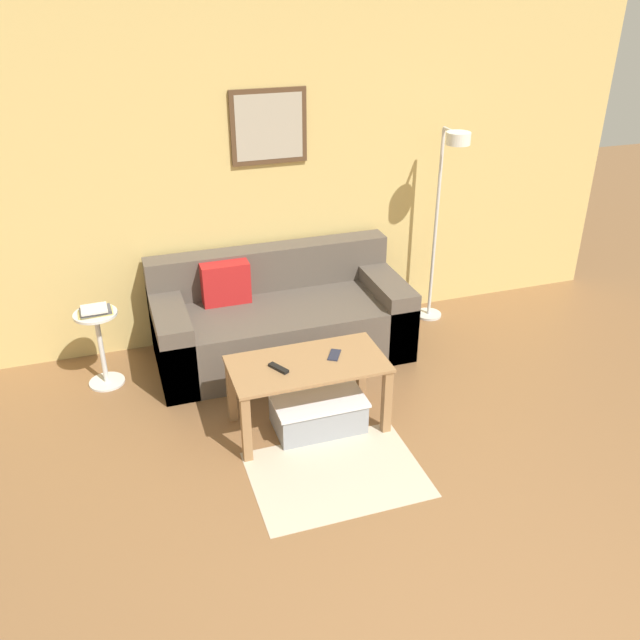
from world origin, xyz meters
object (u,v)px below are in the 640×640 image
Objects in this scene: side_table at (100,342)px; remote_control at (279,368)px; coffee_table at (308,376)px; storage_bin at (318,412)px; couch at (280,320)px; floor_lamp at (447,195)px; cell_phone at (334,355)px; book_stack at (95,311)px.

remote_control is at bearing -42.66° from side_table.
coffee_table is 0.28m from storage_bin.
remote_control reaches higher than coffee_table.
remote_control is at bearing -174.10° from coffee_table.
floor_lamp is at bearing 3.02° from couch.
floor_lamp is 2.84m from side_table.
storage_bin is 0.46m from remote_control.
cell_phone reaches higher than storage_bin.
floor_lamp is 2.82× the size of side_table.
storage_bin is at bearing -37.12° from side_table.
side_table is (-2.73, -0.09, -0.78)m from floor_lamp.
side_table is at bearing -178.07° from floor_lamp.
book_stack is (-1.33, -0.04, 0.32)m from couch.
coffee_table is 1.58m from side_table.
couch is 3.19× the size of storage_bin.
side_table reaches higher than storage_bin.
couch is 8.15× the size of book_stack.
floor_lamp reaches higher than couch.
couch reaches higher than cell_phone.
floor_lamp is (1.42, 1.08, 1.01)m from storage_bin.
side_table reaches higher than cell_phone.
storage_bin is 0.37× the size of floor_lamp.
couch is 1.91× the size of coffee_table.
side_table is (-1.33, -0.02, 0.06)m from couch.
cell_phone reaches higher than coffee_table.
floor_lamp is at bearing 35.30° from coffee_table.
floor_lamp is (1.48, 1.05, 0.74)m from coffee_table.
remote_control is at bearing -147.52° from floor_lamp.
coffee_table is 0.61× the size of floor_lamp.
couch reaches higher than storage_bin.
storage_bin is 2.05m from floor_lamp.
storage_bin is 1.66m from side_table.
book_stack is at bearing -178.49° from couch.
book_stack reaches higher than cell_phone.
cell_phone is (0.39, 0.05, -0.01)m from remote_control.
floor_lamp is 2.78m from book_stack.
side_table is 1.72m from cell_phone.
remote_control is at bearing -105.47° from couch.
book_stack is 1.43m from remote_control.
couch is 0.98m from coffee_table.
remote_control is at bearing -42.27° from book_stack.
book_stack is at bearing 178.14° from cell_phone.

